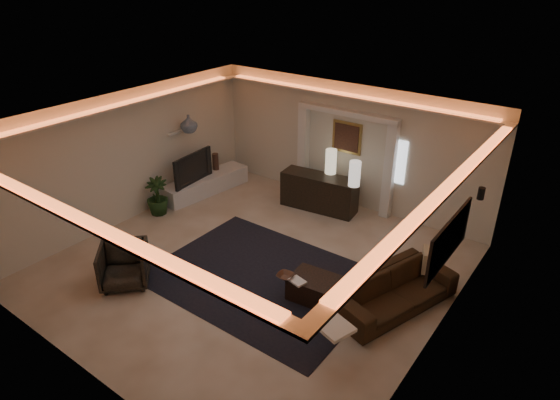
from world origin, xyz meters
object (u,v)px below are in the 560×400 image
Objects in this scene: coffee_table at (323,291)px; armchair at (124,265)px; console at (319,193)px; sofa at (395,290)px.

armchair is at bearing -157.32° from coffee_table.
console is at bearing 117.96° from coffee_table.
armchair is at bearing -112.26° from console.
armchair is (-3.17, -1.70, 0.18)m from coffee_table.
coffee_table is (-1.05, -0.61, -0.12)m from sofa.
coffee_table is at bearing -63.69° from console.
sofa is 1.96× the size of coffee_table.
armchair is (-1.24, -4.61, -0.02)m from console.
armchair is (-4.22, -2.31, 0.06)m from sofa.
console is 2.12× the size of armchair.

